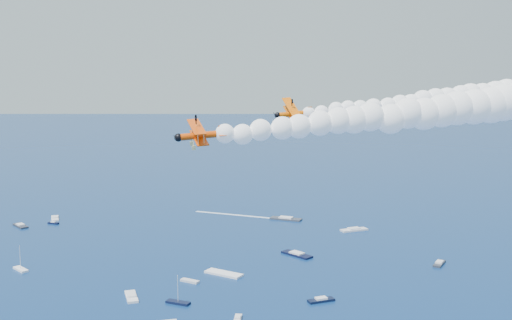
{
  "coord_description": "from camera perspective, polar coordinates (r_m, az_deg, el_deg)",
  "views": [
    {
      "loc": [
        1.0,
        -74.07,
        64.87
      ],
      "look_at": [
        -2.3,
        22.48,
        51.21
      ],
      "focal_mm": 42.73,
      "sensor_mm": 36.0,
      "label": 1
    }
  ],
  "objects": [
    {
      "name": "boat_wakes",
      "position": [
        178.9,
        -1.12,
        -13.2
      ],
      "size": [
        191.28,
        219.45,
        0.04
      ],
      "color": "white",
      "rests_on": "ground"
    },
    {
      "name": "smoke_trail_lead",
      "position": [
        125.95,
        16.46,
        5.34
      ],
      "size": [
        59.52,
        32.17,
        10.59
      ],
      "primitive_type": null,
      "rotation": [
        0.0,
        0.0,
        3.39
      ],
      "color": "white"
    },
    {
      "name": "biplane_trail",
      "position": [
        79.34,
        -5.2,
        2.3
      ],
      "size": [
        8.44,
        9.62,
        6.21
      ],
      "primitive_type": null,
      "rotation": [
        -0.19,
        0.07,
        3.41
      ],
      "color": "#E34304"
    },
    {
      "name": "spectator_boats",
      "position": [
        199.86,
        0.73,
        -10.79
      ],
      "size": [
        221.91,
        170.98,
        0.7
      ],
      "color": "#323843",
      "rests_on": "ground"
    },
    {
      "name": "biplane_lead",
      "position": [
        115.06,
        3.59,
        4.33
      ],
      "size": [
        9.33,
        11.03,
        8.35
      ],
      "primitive_type": null,
      "rotation": [
        -0.42,
        0.07,
        3.39
      ],
      "color": "#E65E04"
    },
    {
      "name": "smoke_trail_trail",
      "position": [
        88.03,
        13.86,
        4.1
      ],
      "size": [
        59.61,
        34.03,
        10.59
      ],
      "primitive_type": null,
      "rotation": [
        0.0,
        0.0,
        3.41
      ],
      "color": "white"
    }
  ]
}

